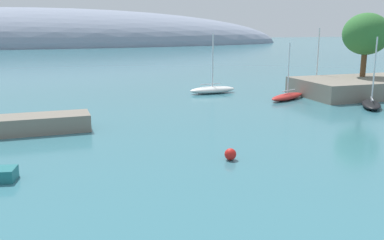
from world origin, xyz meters
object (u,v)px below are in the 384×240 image
Objects in this scene: mooring_buoy_red at (230,154)px; sailboat_white_near_shore at (212,89)px; sailboat_black_mid_mooring at (371,104)px; sailboat_red_outer_mooring at (287,96)px; sailboat_sand_end_of_line at (316,86)px; tree_clump_shore at (366,34)px.

sailboat_white_near_shore is at bearing 71.40° from mooring_buoy_red.
sailboat_black_mid_mooring reaches higher than sailboat_red_outer_mooring.
sailboat_sand_end_of_line reaches higher than sailboat_white_near_shore.
sailboat_sand_end_of_line is at bearing 46.74° from mooring_buoy_red.
sailboat_white_near_shore is 15.66m from sailboat_sand_end_of_line.
mooring_buoy_red is (-23.15, -12.88, -0.04)m from sailboat_black_mid_mooring.
sailboat_sand_end_of_line is (2.02, 13.87, 0.12)m from sailboat_black_mid_mooring.
sailboat_white_near_shore is 1.03× the size of sailboat_black_mid_mooring.
tree_clump_shore is 1.08× the size of sailboat_black_mid_mooring.
sailboat_black_mid_mooring is at bearing -124.35° from tree_clump_shore.
sailboat_red_outer_mooring is at bearing 27.75° from sailboat_sand_end_of_line.
sailboat_white_near_shore is at bearing 163.50° from tree_clump_shore.
mooring_buoy_red is at bearing -112.45° from sailboat_white_near_shore.
sailboat_sand_end_of_line is (15.56, -1.81, 0.03)m from sailboat_white_near_shore.
sailboat_red_outer_mooring is 10.43m from sailboat_sand_end_of_line.
sailboat_black_mid_mooring is 14.01m from sailboat_sand_end_of_line.
sailboat_black_mid_mooring is 10.03m from sailboat_red_outer_mooring.
tree_clump_shore is 1.21× the size of sailboat_red_outer_mooring.
mooring_buoy_red is at bearing 23.46° from sailboat_red_outer_mooring.
tree_clump_shore reaches higher than sailboat_sand_end_of_line.
sailboat_sand_end_of_line is at bearing -10.49° from sailboat_white_near_shore.
tree_clump_shore is 1.05× the size of sailboat_white_near_shore.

